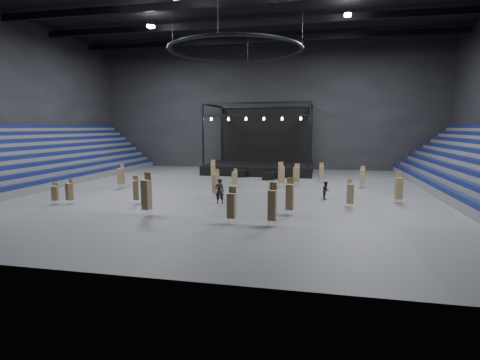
% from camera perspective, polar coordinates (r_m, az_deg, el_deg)
% --- Properties ---
extents(floor, '(50.00, 50.00, 0.00)m').
position_cam_1_polar(floor, '(35.79, -0.68, -1.74)').
color(floor, '#464648').
rests_on(floor, ground).
extents(wall_back, '(50.00, 0.20, 18.00)m').
position_cam_1_polar(wall_back, '(56.03, 4.05, 11.01)').
color(wall_back, black).
rests_on(wall_back, ground).
extents(wall_front, '(50.00, 0.20, 18.00)m').
position_cam_1_polar(wall_front, '(15.73, -18.48, 18.34)').
color(wall_front, black).
rests_on(wall_front, ground).
extents(wall_left, '(0.20, 42.00, 18.00)m').
position_cam_1_polar(wall_left, '(47.54, -32.16, 10.35)').
color(wall_left, black).
rests_on(wall_left, ground).
extents(bleachers_left, '(7.20, 40.00, 6.40)m').
position_cam_1_polar(bleachers_left, '(46.26, -29.65, 1.59)').
color(bleachers_left, '#515154').
rests_on(bleachers_left, floor).
extents(stage, '(14.00, 10.00, 9.20)m').
position_cam_1_polar(stage, '(51.45, 3.24, 2.86)').
color(stage, black).
rests_on(stage, floor).
extents(truss_ring, '(12.30, 12.30, 5.15)m').
position_cam_1_polar(truss_ring, '(35.94, -0.72, 19.14)').
color(truss_ring, black).
rests_on(truss_ring, ceiling).
extents(roof_girders, '(49.00, 30.35, 0.70)m').
position_cam_1_polar(roof_girders, '(36.98, -0.73, 25.54)').
color(roof_girders, black).
rests_on(roof_girders, ceiling).
extents(flight_case_left, '(1.48, 0.98, 0.90)m').
position_cam_1_polar(flight_case_left, '(45.85, -0.01, 0.99)').
color(flight_case_left, black).
rests_on(flight_case_left, floor).
extents(flight_case_mid, '(1.51, 1.05, 0.91)m').
position_cam_1_polar(flight_case_mid, '(43.48, 4.32, 0.58)').
color(flight_case_mid, black).
rests_on(flight_case_mid, floor).
extents(flight_case_right, '(1.38, 1.07, 0.83)m').
position_cam_1_polar(flight_case_right, '(44.48, 5.58, 0.68)').
color(flight_case_right, black).
rests_on(flight_case_right, floor).
extents(chair_stack_0, '(0.52, 0.52, 2.16)m').
position_cam_1_polar(chair_stack_0, '(42.73, 12.31, 1.22)').
color(chair_stack_0, silver).
rests_on(chair_stack_0, floor).
extents(chair_stack_1, '(0.54, 0.54, 1.77)m').
position_cam_1_polar(chair_stack_1, '(32.95, -26.37, -1.75)').
color(chair_stack_1, silver).
rests_on(chair_stack_1, floor).
extents(chair_stack_2, '(0.53, 0.53, 2.27)m').
position_cam_1_polar(chair_stack_2, '(30.88, -15.58, -1.42)').
color(chair_stack_2, silver).
rests_on(chair_stack_2, floor).
extents(chair_stack_3, '(0.56, 0.56, 2.55)m').
position_cam_1_polar(chair_stack_3, '(32.28, 23.04, -1.11)').
color(chair_stack_3, silver).
rests_on(chair_stack_3, floor).
extents(chair_stack_4, '(0.63, 0.63, 3.02)m').
position_cam_1_polar(chair_stack_4, '(26.56, -14.05, -2.06)').
color(chair_stack_4, silver).
rests_on(chair_stack_4, floor).
extents(chair_stack_5, '(0.54, 0.54, 2.63)m').
position_cam_1_polar(chair_stack_5, '(26.12, 7.59, -2.47)').
color(chair_stack_5, silver).
rests_on(chair_stack_5, floor).
extents(chair_stack_6, '(0.53, 0.53, 2.74)m').
position_cam_1_polar(chair_stack_6, '(23.08, 4.94, -3.72)').
color(chair_stack_6, silver).
rests_on(chair_stack_6, floor).
extents(chair_stack_7, '(0.51, 0.51, 2.20)m').
position_cam_1_polar(chair_stack_7, '(29.51, 16.43, -1.95)').
color(chair_stack_7, silver).
rests_on(chair_stack_7, floor).
extents(chair_stack_8, '(0.68, 0.68, 2.44)m').
position_cam_1_polar(chair_stack_8, '(39.13, -17.68, 0.61)').
color(chair_stack_8, silver).
rests_on(chair_stack_8, floor).
extents(chair_stack_9, '(0.53, 0.53, 2.37)m').
position_cam_1_polar(chair_stack_9, '(23.55, -1.29, -3.82)').
color(chair_stack_9, silver).
rests_on(chair_stack_9, floor).
extents(chair_stack_10, '(0.66, 0.66, 2.31)m').
position_cam_1_polar(chair_stack_10, '(39.50, 8.59, 0.91)').
color(chair_stack_10, silver).
rests_on(chair_stack_10, floor).
extents(chair_stack_11, '(0.64, 0.64, 2.37)m').
position_cam_1_polar(chair_stack_11, '(43.20, -4.13, 1.60)').
color(chair_stack_11, silver).
rests_on(chair_stack_11, floor).
extents(chair_stack_12, '(0.53, 0.53, 2.22)m').
position_cam_1_polar(chair_stack_12, '(39.72, 18.16, 0.53)').
color(chair_stack_12, silver).
rests_on(chair_stack_12, floor).
extents(chair_stack_13, '(0.56, 0.56, 1.92)m').
position_cam_1_polar(chair_stack_13, '(38.04, -0.83, 0.39)').
color(chair_stack_13, silver).
rests_on(chair_stack_13, floor).
extents(chair_stack_14, '(0.61, 0.61, 2.50)m').
position_cam_1_polar(chair_stack_14, '(32.47, -3.72, -0.48)').
color(chair_stack_14, silver).
rests_on(chair_stack_14, floor).
extents(chair_stack_15, '(0.55, 0.55, 2.02)m').
position_cam_1_polar(chair_stack_15, '(32.63, -24.56, -1.54)').
color(chair_stack_15, silver).
rests_on(chair_stack_15, floor).
extents(chair_stack_16, '(0.71, 0.71, 2.60)m').
position_cam_1_polar(chair_stack_16, '(38.19, 6.30, 0.89)').
color(chair_stack_16, silver).
rests_on(chair_stack_16, floor).
extents(man_center, '(0.88, 0.74, 2.04)m').
position_cam_1_polar(man_center, '(29.98, -3.13, -1.68)').
color(man_center, black).
rests_on(man_center, floor).
extents(crew_member, '(0.58, 0.75, 1.53)m').
position_cam_1_polar(crew_member, '(32.61, 12.96, -1.54)').
color(crew_member, black).
rests_on(crew_member, floor).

